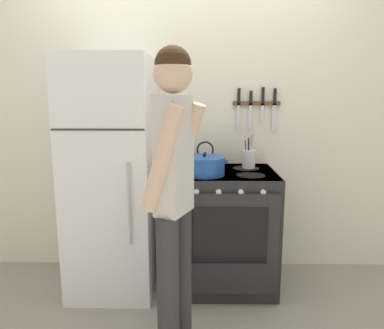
# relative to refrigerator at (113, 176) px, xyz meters

# --- Properties ---
(ground_plane) EXTENTS (14.00, 14.00, 0.00)m
(ground_plane) POSITION_rel_refrigerator_xyz_m (0.54, 0.35, -0.86)
(ground_plane) COLOR gray
(wall_back) EXTENTS (10.00, 0.06, 2.55)m
(wall_back) POSITION_rel_refrigerator_xyz_m (0.54, 0.38, 0.42)
(wall_back) COLOR silver
(wall_back) RESTS_ON ground_plane
(refrigerator) EXTENTS (0.60, 0.73, 1.72)m
(refrigerator) POSITION_rel_refrigerator_xyz_m (0.00, 0.00, 0.00)
(refrigerator) COLOR white
(refrigerator) RESTS_ON ground_plane
(stove_range) EXTENTS (0.73, 0.68, 0.89)m
(stove_range) POSITION_rel_refrigerator_xyz_m (0.84, 0.01, -0.40)
(stove_range) COLOR #232326
(stove_range) RESTS_ON ground_plane
(dutch_oven_pot) EXTENTS (0.34, 0.30, 0.16)m
(dutch_oven_pot) POSITION_rel_refrigerator_xyz_m (0.68, -0.10, 0.10)
(dutch_oven_pot) COLOR #1E4C9E
(dutch_oven_pot) RESTS_ON stove_range
(tea_kettle) EXTENTS (0.22, 0.17, 0.21)m
(tea_kettle) POSITION_rel_refrigerator_xyz_m (0.69, 0.16, 0.09)
(tea_kettle) COLOR silver
(tea_kettle) RESTS_ON stove_range
(utensil_jar) EXTENTS (0.10, 0.10, 0.29)m
(utensil_jar) POSITION_rel_refrigerator_xyz_m (1.03, 0.17, 0.11)
(utensil_jar) COLOR silver
(utensil_jar) RESTS_ON stove_range
(person) EXTENTS (0.36, 0.41, 1.70)m
(person) POSITION_rel_refrigerator_xyz_m (0.50, -0.77, 0.11)
(person) COLOR #2D2D30
(person) RESTS_ON ground_plane
(wall_knife_strip) EXTENTS (0.38, 0.03, 0.35)m
(wall_knife_strip) POSITION_rel_refrigerator_xyz_m (1.10, 0.33, 0.53)
(wall_knife_strip) COLOR brown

